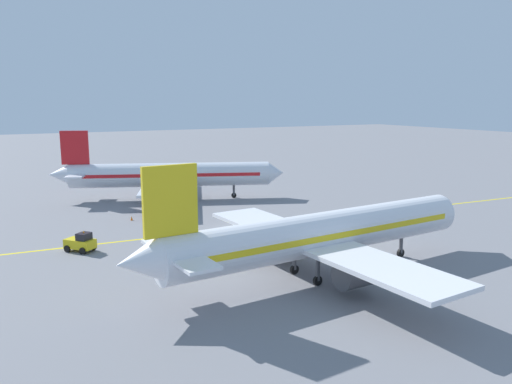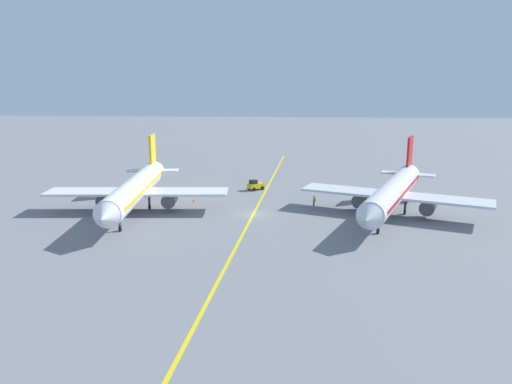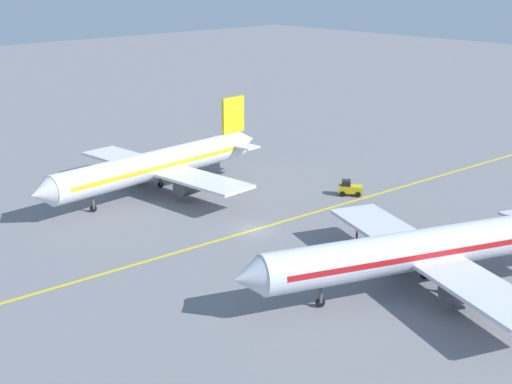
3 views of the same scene
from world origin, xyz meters
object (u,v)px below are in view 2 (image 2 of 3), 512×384
at_px(airplane_adjacent_stand, 136,189).
at_px(traffic_cone_mid_apron, 316,199).
at_px(airplane_at_gate, 394,192).
at_px(baggage_tug_white, 255,185).
at_px(ground_crew_worker, 314,200).
at_px(traffic_cone_near_nose, 194,200).

xyz_separation_m(airplane_adjacent_stand, traffic_cone_mid_apron, (-28.03, -9.24, -3.43)).
xyz_separation_m(airplane_at_gate, traffic_cone_mid_apron, (11.17, -8.58, -3.43)).
xyz_separation_m(airplane_adjacent_stand, baggage_tug_white, (-17.22, -17.07, -2.81)).
height_order(airplane_at_gate, ground_crew_worker, airplane_at_gate).
bearing_deg(ground_crew_worker, baggage_tug_white, -47.20).
height_order(airplane_adjacent_stand, ground_crew_worker, airplane_adjacent_stand).
relative_size(baggage_tug_white, traffic_cone_mid_apron, 5.94).
distance_m(baggage_tug_white, traffic_cone_mid_apron, 13.36).
relative_size(airplane_at_gate, baggage_tug_white, 10.45).
distance_m(airplane_at_gate, traffic_cone_near_nose, 32.47).
xyz_separation_m(airplane_at_gate, airplane_adjacent_stand, (39.19, 0.67, 0.00)).
xyz_separation_m(baggage_tug_white, traffic_cone_mid_apron, (-10.81, 7.83, -0.63)).
distance_m(airplane_at_gate, ground_crew_worker, 13.01).
bearing_deg(airplane_adjacent_stand, baggage_tug_white, -135.24).
xyz_separation_m(airplane_at_gate, ground_crew_worker, (11.60, -5.19, -2.80)).
height_order(airplane_at_gate, traffic_cone_mid_apron, airplane_at_gate).
distance_m(airplane_adjacent_stand, baggage_tug_white, 24.41).
bearing_deg(traffic_cone_near_nose, ground_crew_worker, 176.60).
distance_m(baggage_tug_white, ground_crew_worker, 15.28).
relative_size(ground_crew_worker, traffic_cone_near_nose, 3.05).
bearing_deg(ground_crew_worker, traffic_cone_near_nose, -3.40).
bearing_deg(traffic_cone_near_nose, airplane_at_gate, 168.59).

